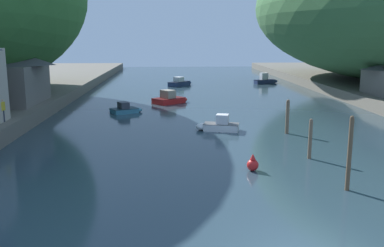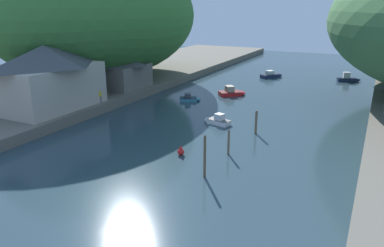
{
  "view_description": "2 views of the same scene",
  "coord_description": "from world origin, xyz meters",
  "views": [
    {
      "loc": [
        -4.32,
        -12.97,
        7.21
      ],
      "look_at": [
        -2.83,
        15.82,
        1.39
      ],
      "focal_mm": 40.0,
      "sensor_mm": 36.0,
      "label": 1
    },
    {
      "loc": [
        15.75,
        -19.24,
        13.51
      ],
      "look_at": [
        -2.09,
        16.24,
        0.84
      ],
      "focal_mm": 35.0,
      "sensor_mm": 36.0,
      "label": 2
    }
  ],
  "objects": [
    {
      "name": "person_on_quay",
      "position": [
        -16.32,
        17.81,
        2.21
      ],
      "size": [
        0.35,
        0.43,
        1.69
      ],
      "rotation": [
        0.0,
        0.0,
        1.18
      ],
      "color": "#282D3D",
      "rests_on": "left_bank"
    },
    {
      "name": "boat_moored_right",
      "position": [
        -2.65,
        51.92,
        0.44
      ],
      "size": [
        4.04,
        4.66,
        1.37
      ],
      "rotation": [
        0.0,
        0.0,
        5.64
      ],
      "color": "navy",
      "rests_on": "water_surface"
    },
    {
      "name": "boat_open_rowboat",
      "position": [
        11.01,
        54.31,
        0.5
      ],
      "size": [
        4.27,
        2.57,
        1.71
      ],
      "rotation": [
        0.0,
        0.0,
        5.1
      ],
      "color": "navy",
      "rests_on": "water_surface"
    },
    {
      "name": "waterfront_building",
      "position": [
        -20.5,
        13.15,
        5.18
      ],
      "size": [
        9.1,
        13.04,
        7.63
      ],
      "color": "#B2A899",
      "rests_on": "left_bank"
    },
    {
      "name": "boat_small_dinghy",
      "position": [
        -0.64,
        19.84,
        0.4
      ],
      "size": [
        3.6,
        2.07,
        1.3
      ],
      "rotation": [
        0.0,
        0.0,
        1.33
      ],
      "color": "white",
      "rests_on": "water_surface"
    },
    {
      "name": "water_surface",
      "position": [
        0.0,
        30.0,
        0.0
      ],
      "size": [
        130.0,
        130.0,
        0.0
      ],
      "primitive_type": "plane",
      "color": "#283D47",
      "rests_on": "ground"
    },
    {
      "name": "mooring_post_middle",
      "position": [
        4.57,
        18.51,
        1.32
      ],
      "size": [
        0.27,
        0.27,
        2.63
      ],
      "color": "brown",
      "rests_on": "water_surface"
    },
    {
      "name": "mooring_post_nearest",
      "position": [
        4.14,
        6.14,
        1.83
      ],
      "size": [
        0.21,
        0.21,
        3.65
      ],
      "color": "brown",
      "rests_on": "water_surface"
    },
    {
      "name": "mooring_post_second",
      "position": [
        4.07,
        11.61,
        1.24
      ],
      "size": [
        0.22,
        0.22,
        2.47
      ],
      "color": "brown",
      "rests_on": "water_surface"
    },
    {
      "name": "left_bank",
      "position": [
        -26.46,
        30.0,
        0.62
      ],
      "size": [
        22.0,
        120.0,
        1.24
      ],
      "color": "#666056",
      "rests_on": "ground"
    },
    {
      "name": "boat_cabin_cruiser",
      "position": [
        -8.54,
        28.43,
        0.33
      ],
      "size": [
        3.44,
        2.88,
        1.07
      ],
      "rotation": [
        0.0,
        0.0,
        5.21
      ],
      "color": "teal",
      "rests_on": "water_surface"
    },
    {
      "name": "boat_far_right_bank",
      "position": [
        -4.19,
        34.47,
        0.45
      ],
      "size": [
        4.43,
        4.22,
        1.5
      ],
      "rotation": [
        0.0,
        0.0,
        5.42
      ],
      "color": "red",
      "rests_on": "water_surface"
    },
    {
      "name": "boathouse_shed",
      "position": [
        -19.65,
        26.9,
        3.94
      ],
      "size": [
        7.08,
        8.22,
        5.24
      ],
      "color": "slate",
      "rests_on": "left_bank"
    },
    {
      "name": "person_by_boathouse",
      "position": [
        -16.54,
        8.23,
        2.21
      ],
      "size": [
        0.24,
        0.39,
        1.69
      ],
      "rotation": [
        0.0,
        0.0,
        1.62
      ],
      "color": "#282D3D",
      "rests_on": "left_bank"
    },
    {
      "name": "hillside_left",
      "position": [
        -27.56,
        32.14,
        11.67
      ],
      "size": [
        29.24,
        40.93,
        20.86
      ],
      "color": "#387033",
      "rests_on": "left_bank"
    },
    {
      "name": "channel_buoy_near",
      "position": [
        0.18,
        9.39,
        0.38
      ],
      "size": [
        0.65,
        0.65,
        0.97
      ],
      "color": "red",
      "rests_on": "water_surface"
    }
  ]
}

